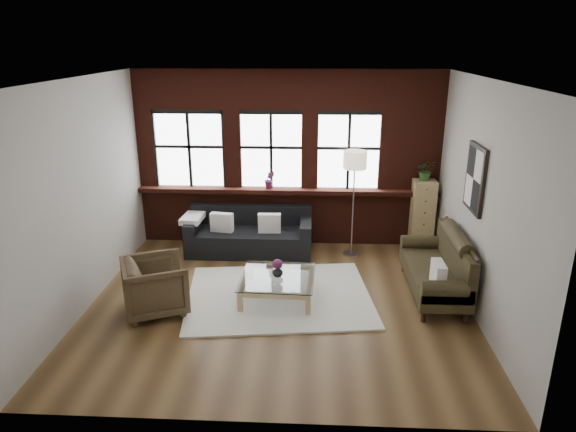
{
  "coord_description": "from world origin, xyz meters",
  "views": [
    {
      "loc": [
        0.48,
        -6.71,
        3.68
      ],
      "look_at": [
        0.1,
        0.6,
        1.15
      ],
      "focal_mm": 32.0,
      "sensor_mm": 36.0,
      "label": 1
    }
  ],
  "objects_px": {
    "armchair": "(155,286)",
    "drawer_chest": "(422,215)",
    "vintage_settee": "(434,264)",
    "floor_lamp": "(353,200)",
    "dark_sofa": "(250,231)",
    "vase": "(278,271)",
    "coffee_table": "(278,287)"
  },
  "relations": [
    {
      "from": "vase",
      "to": "drawer_chest",
      "type": "relative_size",
      "value": 0.13
    },
    {
      "from": "armchair",
      "to": "drawer_chest",
      "type": "height_order",
      "value": "drawer_chest"
    },
    {
      "from": "dark_sofa",
      "to": "vase",
      "type": "relative_size",
      "value": 13.26
    },
    {
      "from": "armchair",
      "to": "vase",
      "type": "distance_m",
      "value": 1.76
    },
    {
      "from": "vintage_settee",
      "to": "floor_lamp",
      "type": "height_order",
      "value": "floor_lamp"
    },
    {
      "from": "armchair",
      "to": "vase",
      "type": "bearing_deg",
      "value": -98.07
    },
    {
      "from": "vase",
      "to": "floor_lamp",
      "type": "height_order",
      "value": "floor_lamp"
    },
    {
      "from": "dark_sofa",
      "to": "coffee_table",
      "type": "xyz_separation_m",
      "value": [
        0.63,
        -1.74,
        -0.23
      ]
    },
    {
      "from": "vintage_settee",
      "to": "coffee_table",
      "type": "distance_m",
      "value": 2.37
    },
    {
      "from": "vase",
      "to": "vintage_settee",
      "type": "bearing_deg",
      "value": 5.71
    },
    {
      "from": "vintage_settee",
      "to": "armchair",
      "type": "relative_size",
      "value": 2.19
    },
    {
      "from": "vase",
      "to": "drawer_chest",
      "type": "height_order",
      "value": "drawer_chest"
    },
    {
      "from": "dark_sofa",
      "to": "drawer_chest",
      "type": "distance_m",
      "value": 3.15
    },
    {
      "from": "armchair",
      "to": "coffee_table",
      "type": "xyz_separation_m",
      "value": [
        1.69,
        0.47,
        -0.22
      ]
    },
    {
      "from": "dark_sofa",
      "to": "vintage_settee",
      "type": "bearing_deg",
      "value": -27.03
    },
    {
      "from": "vintage_settee",
      "to": "floor_lamp",
      "type": "relative_size",
      "value": 0.92
    },
    {
      "from": "vintage_settee",
      "to": "coffee_table",
      "type": "bearing_deg",
      "value": -174.29
    },
    {
      "from": "coffee_table",
      "to": "vase",
      "type": "relative_size",
      "value": 6.44
    },
    {
      "from": "armchair",
      "to": "vase",
      "type": "xyz_separation_m",
      "value": [
        1.69,
        0.47,
        0.04
      ]
    },
    {
      "from": "vintage_settee",
      "to": "armchair",
      "type": "distance_m",
      "value": 4.09
    },
    {
      "from": "vintage_settee",
      "to": "dark_sofa",
      "type": "bearing_deg",
      "value": 152.97
    },
    {
      "from": "vintage_settee",
      "to": "armchair",
      "type": "bearing_deg",
      "value": -170.04
    },
    {
      "from": "dark_sofa",
      "to": "vintage_settee",
      "type": "relative_size",
      "value": 1.18
    },
    {
      "from": "vintage_settee",
      "to": "coffee_table",
      "type": "xyz_separation_m",
      "value": [
        -2.33,
        -0.23,
        -0.33
      ]
    },
    {
      "from": "armchair",
      "to": "floor_lamp",
      "type": "xyz_separation_m",
      "value": [
        2.9,
        2.18,
        0.63
      ]
    },
    {
      "from": "armchair",
      "to": "coffee_table",
      "type": "distance_m",
      "value": 1.77
    },
    {
      "from": "dark_sofa",
      "to": "armchair",
      "type": "xyz_separation_m",
      "value": [
        -1.06,
        -2.22,
        -0.01
      ]
    },
    {
      "from": "dark_sofa",
      "to": "vase",
      "type": "height_order",
      "value": "dark_sofa"
    },
    {
      "from": "coffee_table",
      "to": "drawer_chest",
      "type": "height_order",
      "value": "drawer_chest"
    },
    {
      "from": "vintage_settee",
      "to": "coffee_table",
      "type": "relative_size",
      "value": 1.74
    },
    {
      "from": "coffee_table",
      "to": "drawer_chest",
      "type": "relative_size",
      "value": 0.83
    },
    {
      "from": "armchair",
      "to": "floor_lamp",
      "type": "distance_m",
      "value": 3.68
    }
  ]
}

